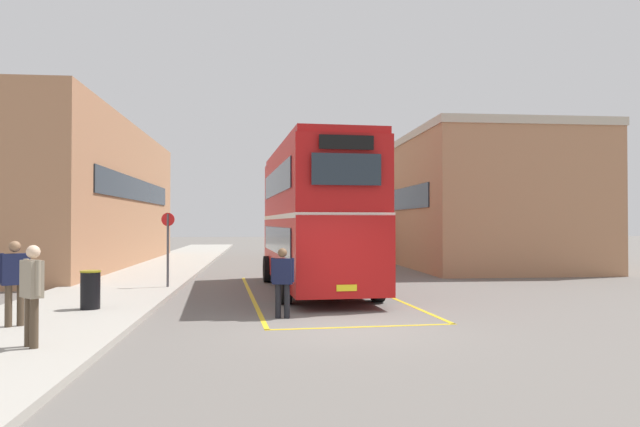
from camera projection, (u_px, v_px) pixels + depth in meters
name	position (u px, v px, depth m)	size (l,w,h in m)	color
ground_plane	(301.00, 272.00, 26.81)	(135.60, 135.60, 0.00)	#66605B
sidewalk_left	(164.00, 268.00, 28.54)	(4.00, 57.60, 0.14)	#A39E93
brick_building_left	(74.00, 197.00, 30.02)	(6.47, 21.69, 7.17)	#AD7A56
depot_building_right	(471.00, 202.00, 31.71)	(8.09, 15.25, 6.70)	#AD7A56
double_decker_bus	(315.00, 215.00, 19.56)	(3.41, 10.01, 4.75)	black
single_deck_bus	(331.00, 232.00, 38.77)	(2.92, 9.81, 3.02)	black
pedestrian_boarding	(282.00, 278.00, 13.92)	(0.55, 0.31, 1.66)	black
pedestrian_waiting_near	(15.00, 277.00, 12.03)	(0.54, 0.45, 1.75)	#473828
pedestrian_waiting_far	(32.00, 288.00, 10.00)	(0.49, 0.51, 1.74)	#473828
litter_bin	(90.00, 290.00, 14.43)	(0.50, 0.50, 0.94)	black
bus_stop_sign	(168.00, 242.00, 19.45)	(0.44, 0.10, 2.45)	#4C4C51
bay_marking_yellow	(323.00, 298.00, 17.66)	(5.10, 12.15, 0.01)	gold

